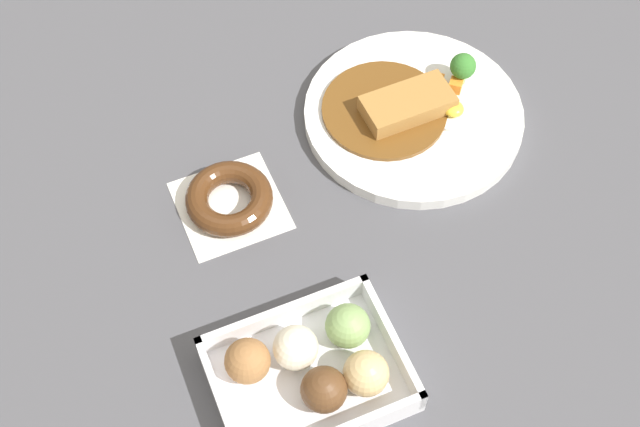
{
  "coord_description": "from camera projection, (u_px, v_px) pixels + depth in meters",
  "views": [
    {
      "loc": [
        0.28,
        0.45,
        0.87
      ],
      "look_at": [
        0.08,
        -0.05,
        0.03
      ],
      "focal_mm": 46.84,
      "sensor_mm": 36.0,
      "label": 1
    }
  ],
  "objects": [
    {
      "name": "curry_plate",
      "position": [
        412.0,
        112.0,
        1.1
      ],
      "size": [
        0.29,
        0.29,
        0.07
      ],
      "color": "white",
      "rests_on": "ground_plane"
    },
    {
      "name": "chocolate_ring_donut",
      "position": [
        229.0,
        199.0,
        1.02
      ],
      "size": [
        0.13,
        0.13,
        0.03
      ],
      "color": "white",
      "rests_on": "ground_plane"
    },
    {
      "name": "donut_box",
      "position": [
        313.0,
        368.0,
        0.89
      ],
      "size": [
        0.2,
        0.16,
        0.06
      ],
      "color": "white",
      "rests_on": "ground_plane"
    },
    {
      "name": "ground_plane",
      "position": [
        393.0,
        236.0,
        1.01
      ],
      "size": [
        1.6,
        1.6,
        0.0
      ],
      "primitive_type": "plane",
      "color": "#4C4C51"
    }
  ]
}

